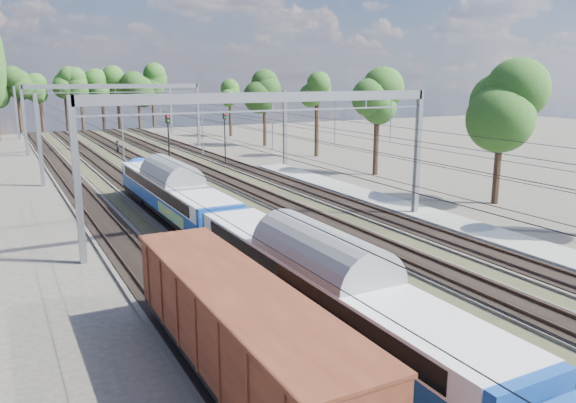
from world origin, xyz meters
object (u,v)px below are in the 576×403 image
emu_train (327,277)px  worker (118,147)px  signal_near (169,141)px  signal_far (225,132)px  freight_boxcar (237,329)px

emu_train → worker: size_ratio=33.21×
signal_near → signal_far: signal_near is taller
worker → signal_near: 24.04m
emu_train → freight_boxcar: 4.90m
emu_train → signal_far: 45.42m
signal_near → signal_far: (9.20, 9.29, -0.37)m
signal_near → signal_far: 13.08m
freight_boxcar → signal_far: (17.45, 45.41, 1.61)m
worker → signal_near: (0.11, -23.82, 3.20)m
emu_train → signal_near: bearing=83.8°
worker → signal_near: signal_near is taller
signal_far → emu_train: bearing=-102.0°
freight_boxcar → signal_near: signal_near is taller
emu_train → signal_far: (12.95, 43.51, 1.28)m
worker → signal_near: size_ratio=0.28×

